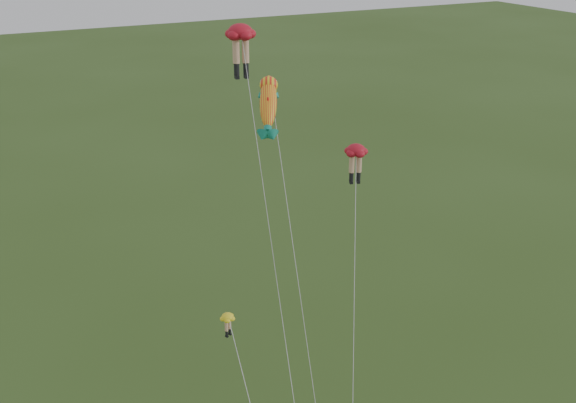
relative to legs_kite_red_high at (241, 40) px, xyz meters
name	(u,v)px	position (x,y,z in m)	size (l,w,h in m)	color
legs_kite_red_high	(241,40)	(0.00, 0.00, 0.00)	(3.23, 13.46, 20.55)	#B21221
legs_kite_red_mid	(356,161)	(3.43, -6.54, -5.25)	(4.87, 8.25, 15.27)	#B21221
legs_kite_yellow	(232,335)	(-4.04, -7.81, -12.72)	(1.05, 7.66, 7.89)	yellow
fish_kite	(269,104)	(-1.07, -5.94, -1.93)	(2.05, 6.81, 19.17)	yellow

